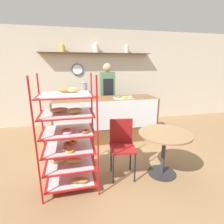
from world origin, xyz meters
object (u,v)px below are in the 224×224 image
at_px(cafe_chair, 122,141).
at_px(coffee_carafe, 84,90).
at_px(person_worker, 107,94).
at_px(cafe_table, 164,143).
at_px(pastry_rack, 69,139).
at_px(donut_tray_counter, 125,97).

xyz_separation_m(cafe_chair, coffee_carafe, (-0.44, 1.55, 0.61)).
bearing_deg(coffee_carafe, person_worker, 38.06).
height_order(cafe_table, cafe_chair, cafe_chair).
height_order(pastry_rack, donut_tray_counter, pastry_rack).
bearing_deg(cafe_chair, donut_tray_counter, 78.43).
distance_m(cafe_table, coffee_carafe, 2.12).
bearing_deg(person_worker, coffee_carafe, -141.94).
bearing_deg(donut_tray_counter, person_worker, 109.30).
relative_size(pastry_rack, donut_tray_counter, 3.73).
xyz_separation_m(person_worker, coffee_carafe, (-0.63, -0.50, 0.19)).
height_order(coffee_carafe, donut_tray_counter, coffee_carafe).
bearing_deg(cafe_table, cafe_chair, 165.67).
distance_m(cafe_chair, donut_tray_counter, 1.46).
relative_size(person_worker, cafe_table, 2.18).
height_order(pastry_rack, person_worker, person_worker).
bearing_deg(cafe_chair, person_worker, 91.68).
relative_size(cafe_chair, donut_tray_counter, 2.09).
height_order(cafe_chair, donut_tray_counter, donut_tray_counter).
xyz_separation_m(person_worker, cafe_chair, (-0.19, -2.04, -0.42)).
relative_size(pastry_rack, person_worker, 0.91).
xyz_separation_m(pastry_rack, cafe_table, (1.43, -0.02, -0.20)).
xyz_separation_m(pastry_rack, donut_tray_counter, (1.24, 1.47, 0.26)).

